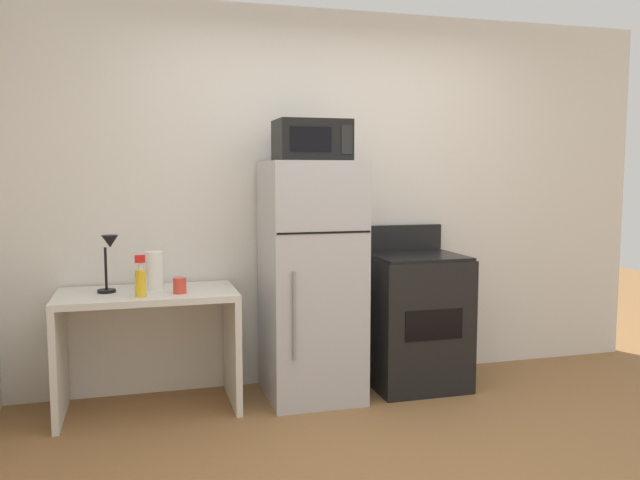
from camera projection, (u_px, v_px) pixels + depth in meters
wall_back_white at (325, 198)px, 4.62m from camera, size 5.00×0.10×2.60m
desk at (148, 328)px, 4.01m from camera, size 1.08×0.59×0.75m
desk_lamp at (109, 254)px, 3.93m from camera, size 0.14×0.12×0.35m
paper_towel_roll at (154, 271)px, 4.04m from camera, size 0.11×0.11×0.24m
coffee_mug at (180, 286)px, 3.93m from camera, size 0.08×0.08×0.09m
spray_bottle at (141, 280)px, 3.81m from camera, size 0.06×0.06×0.25m
refrigerator at (311, 280)px, 4.25m from camera, size 0.60×0.65×1.55m
microwave at (312, 140)px, 4.13m from camera, size 0.46×0.35×0.26m
oven_range at (415, 319)px, 4.50m from camera, size 0.63×0.61×1.10m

